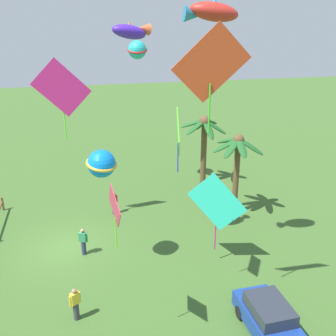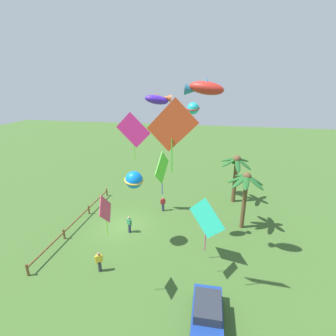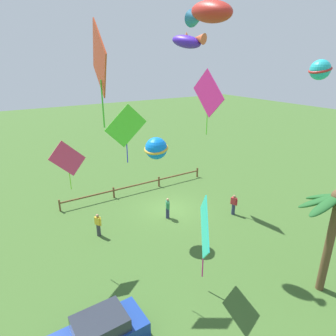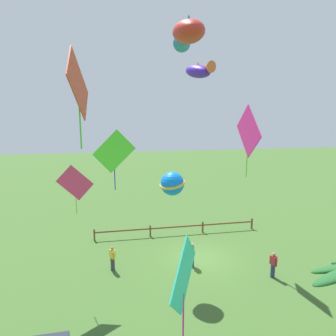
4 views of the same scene
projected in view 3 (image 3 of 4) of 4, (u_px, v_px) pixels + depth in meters
The scene contains 16 objects.
ground_plane at pixel (170, 210), 22.67m from camera, with size 120.00×120.00×0.00m, color #3D6028.
palm_tree_1 at pixel (335, 215), 13.40m from camera, with size 3.44×3.34×5.53m.
rail_fence at pixel (137, 185), 25.53m from camera, with size 13.35×0.12×0.95m.
parked_car_0 at pixel (98, 334), 11.51m from camera, with size 3.94×1.81×1.51m.
spectator_0 at pixel (98, 225), 19.05m from camera, with size 0.39×0.49×1.59m.
spectator_1 at pixel (234, 204), 21.72m from camera, with size 0.35×0.52×1.59m.
spectator_2 at pixel (168, 208), 21.20m from camera, with size 0.36×0.51×1.59m.
kite_ball_0 at pixel (320, 70), 18.43m from camera, with size 1.55×1.55×1.27m.
kite_diamond_1 at pixel (99, 62), 10.76m from camera, with size 0.53×2.78×3.91m.
kite_diamond_2 at pixel (126, 127), 12.99m from camera, with size 1.90×0.44×2.70m.
kite_diamond_3 at pixel (208, 94), 20.73m from camera, with size 0.14×3.36×4.68m.
kite_diamond_4 at pixel (205, 229), 13.67m from camera, with size 1.70×2.72×4.41m.
kite_fish_5 at pixel (209, 12), 11.09m from camera, with size 1.21×2.56×1.12m.
kite_fish_6 at pixel (188, 41), 14.69m from camera, with size 1.41×2.09×0.90m.
kite_diamond_7 at pixel (68, 159), 14.90m from camera, with size 1.92×0.25×2.68m.
kite_ball_8 at pixel (156, 148), 17.70m from camera, with size 2.08×2.08×1.36m.
Camera 3 is at (10.82, 16.98, 10.91)m, focal length 31.13 mm.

